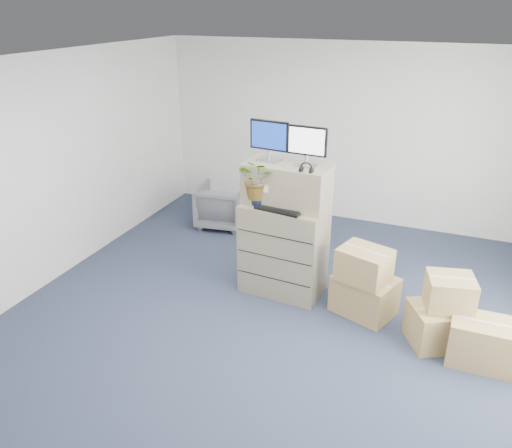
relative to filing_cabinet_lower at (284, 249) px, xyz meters
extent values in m
plane|color=#242A42|center=(0.15, -0.95, -0.57)|extent=(7.00, 7.00, 0.00)
cube|color=silver|center=(0.15, 2.56, 0.83)|extent=(6.00, 0.02, 2.80)
cube|color=#9B906A|center=(0.00, 0.00, 0.00)|extent=(1.01, 0.66, 1.14)
cube|color=#9B906A|center=(0.00, 0.05, 0.81)|extent=(1.01, 0.55, 0.49)
cube|color=#99999E|center=(-0.24, 0.09, 1.07)|extent=(0.27, 0.21, 0.02)
cylinder|color=#99999E|center=(-0.24, 0.09, 1.13)|extent=(0.04, 0.04, 0.11)
cube|color=black|center=(-0.24, 0.09, 1.36)|extent=(0.48, 0.08, 0.34)
cube|color=navy|center=(-0.24, 0.07, 1.36)|extent=(0.43, 0.05, 0.30)
cube|color=#99999E|center=(0.22, 0.07, 1.07)|extent=(0.25, 0.19, 0.02)
cylinder|color=#99999E|center=(0.22, 0.07, 1.13)|extent=(0.04, 0.04, 0.11)
cube|color=black|center=(0.22, 0.07, 1.35)|extent=(0.46, 0.06, 0.33)
cube|color=white|center=(0.22, 0.05, 1.35)|extent=(0.41, 0.03, 0.28)
torus|color=black|center=(0.28, -0.14, 1.10)|extent=(0.14, 0.03, 0.14)
cube|color=black|center=(-0.01, -0.16, 0.58)|extent=(0.58, 0.31, 0.03)
ellipsoid|color=silver|center=(0.36, -0.11, 0.59)|extent=(0.13, 0.11, 0.04)
cylinder|color=#95969D|center=(0.11, 0.07, 0.70)|extent=(0.07, 0.07, 0.26)
cube|color=silver|center=(-0.03, 0.04, 0.58)|extent=(0.06, 0.05, 0.02)
cube|color=black|center=(-0.03, 0.04, 0.65)|extent=(0.06, 0.03, 0.11)
cube|color=black|center=(0.31, 0.10, 0.60)|extent=(0.27, 0.22, 0.07)
cube|color=#398CC2|center=(0.30, 0.06, 0.69)|extent=(0.27, 0.16, 0.09)
cylinder|color=#96B18F|center=(-0.29, -0.11, 0.58)|extent=(0.20, 0.20, 0.02)
cylinder|color=#111933|center=(-0.29, -0.11, 0.65)|extent=(0.17, 0.17, 0.13)
imported|color=#1C5C1A|center=(-0.29, -0.11, 0.84)|extent=(0.53, 0.57, 0.37)
imported|color=#59595E|center=(-1.55, 1.49, -0.19)|extent=(0.82, 0.78, 0.75)
cube|color=#A1854D|center=(1.03, -0.11, -0.34)|extent=(0.79, 0.70, 0.46)
cube|color=#A1854D|center=(1.87, -0.39, -0.35)|extent=(0.75, 0.71, 0.43)
cube|color=#A1854D|center=(1.01, -0.17, 0.07)|extent=(0.64, 0.57, 0.37)
cube|color=#A1854D|center=(1.92, -0.37, 0.04)|extent=(0.54, 0.50, 0.35)
cube|color=#A1854D|center=(2.30, -0.57, -0.33)|extent=(0.67, 0.43, 0.48)
camera|label=1|loc=(1.73, -5.13, 2.76)|focal=35.00mm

